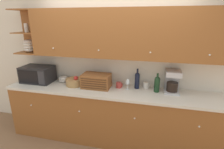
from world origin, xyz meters
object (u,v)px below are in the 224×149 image
object	(u,v)px
microwave	(38,74)
coffee_maker	(172,81)
wine_bottle	(137,80)
mug_blue_second	(119,85)
second_wine_bottle	(157,84)
mug	(146,85)
wine_glass	(128,82)
bowl_stack_on_counter	(64,79)
fruit_basket	(75,82)
bread_box	(96,81)

from	to	relation	value
microwave	coffee_maker	world-z (taller)	coffee_maker
wine_bottle	mug_blue_second	bearing A→B (deg)	-171.11
microwave	second_wine_bottle	distance (m)	2.13
mug	coffee_maker	bearing A→B (deg)	-7.74
wine_glass	mug	distance (m)	0.33
bowl_stack_on_counter	microwave	bearing A→B (deg)	-163.51
fruit_basket	wine_glass	bearing A→B (deg)	1.98
mug_blue_second	second_wine_bottle	distance (m)	0.63
wine_bottle	wine_glass	bearing A→B (deg)	-150.24
wine_glass	fruit_basket	bearing A→B (deg)	-178.02
wine_glass	coffee_maker	size ratio (longest dim) A/B	0.50
mug	second_wine_bottle	size ratio (longest dim) A/B	0.35
mug_blue_second	wine_glass	world-z (taller)	wine_glass
microwave	mug	xyz separation A→B (m)	(1.97, 0.15, -0.10)
mug	second_wine_bottle	bearing A→B (deg)	-35.55
microwave	wine_glass	size ratio (longest dim) A/B	3.11
microwave	fruit_basket	xyz separation A→B (m)	(0.74, -0.01, -0.08)
microwave	second_wine_bottle	xyz separation A→B (m)	(2.13, 0.03, -0.01)
bowl_stack_on_counter	fruit_basket	world-z (taller)	fruit_basket
mug_blue_second	wine_glass	distance (m)	0.17
mug_blue_second	coffee_maker	xyz separation A→B (m)	(0.85, 0.04, 0.14)
bowl_stack_on_counter	mug	xyz separation A→B (m)	(1.52, 0.02, 0.01)
bowl_stack_on_counter	mug	bearing A→B (deg)	0.80
bread_box	microwave	bearing A→B (deg)	178.94
second_wine_bottle	fruit_basket	bearing A→B (deg)	-178.40
mug_blue_second	coffee_maker	size ratio (longest dim) A/B	0.30
fruit_basket	second_wine_bottle	bearing A→B (deg)	1.60
mug_blue_second	wine_glass	bearing A→B (deg)	-13.91
coffee_maker	microwave	bearing A→B (deg)	-177.62
bowl_stack_on_counter	wine_glass	size ratio (longest dim) A/B	1.05
fruit_basket	mug	xyz separation A→B (m)	(1.23, 0.16, -0.01)
fruit_basket	mug_blue_second	distance (m)	0.78
microwave	mug_blue_second	distance (m)	1.52
wine_bottle	second_wine_bottle	world-z (taller)	wine_bottle
microwave	fruit_basket	size ratio (longest dim) A/B	1.84
microwave	mug_blue_second	size ratio (longest dim) A/B	5.15
mug	fruit_basket	bearing A→B (deg)	-172.57
bowl_stack_on_counter	second_wine_bottle	xyz separation A→B (m)	(1.69, -0.10, 0.09)
microwave	mug	size ratio (longest dim) A/B	5.15
fruit_basket	bread_box	world-z (taller)	bread_box
wine_glass	second_wine_bottle	distance (m)	0.47
second_wine_bottle	bread_box	bearing A→B (deg)	-176.94
second_wine_bottle	coffee_maker	xyz separation A→B (m)	(0.23, 0.07, 0.04)
bread_box	coffee_maker	world-z (taller)	coffee_maker
wine_glass	wine_bottle	world-z (taller)	wine_bottle
wine_bottle	bread_box	bearing A→B (deg)	-169.08
microwave	wine_glass	bearing A→B (deg)	0.86
mug_blue_second	microwave	bearing A→B (deg)	-177.65
microwave	bread_box	distance (m)	1.14
microwave	wine_glass	world-z (taller)	microwave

